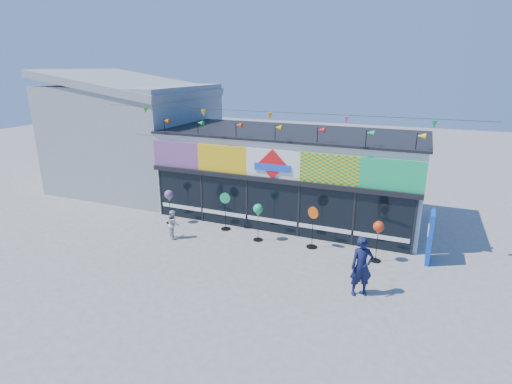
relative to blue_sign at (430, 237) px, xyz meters
The scene contains 11 objects.
ground 7.14m from the blue_sign, 154.24° to the right, with size 80.00×80.00×0.00m, color slate.
kite_shop 7.06m from the blue_sign, 155.75° to the left, with size 16.00×5.70×5.31m.
neighbour_building 16.98m from the blue_sign, 166.51° to the left, with size 8.18×7.20×6.87m.
blue_sign is the anchor object (origin of this frame).
spinner_0 11.14m from the blue_sign, behind, with size 0.41×0.41×1.60m.
spinner_1 8.40m from the blue_sign, behind, with size 0.48×0.44×1.72m.
spinner_2 6.65m from the blue_sign, behind, with size 0.41×0.41×1.61m.
spinner_3 4.35m from the blue_sign, behind, with size 0.47×0.44×1.73m.
spinner_4 1.96m from the blue_sign, 157.00° to the right, with size 0.41×0.41×1.60m.
adult_man 3.89m from the blue_sign, 120.78° to the right, with size 0.72×0.47×1.98m, color #121538.
child 10.21m from the blue_sign, 169.63° to the right, with size 0.60×0.35×1.23m, color silver.
Camera 1 is at (5.63, -11.95, 7.01)m, focal length 28.00 mm.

